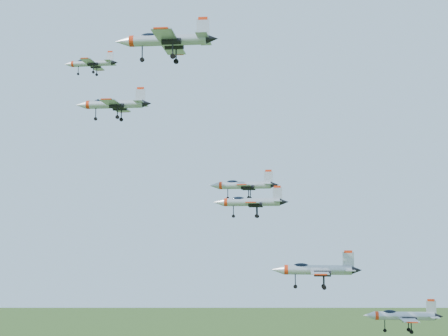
{
  "coord_description": "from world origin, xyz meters",
  "views": [
    {
      "loc": [
        11.59,
        -98.49,
        124.03
      ],
      "look_at": [
        5.73,
        -0.99,
        133.79
      ],
      "focal_mm": 50.0,
      "sensor_mm": 36.0,
      "label": 1
    }
  ],
  "objects": [
    {
      "name": "jet_lead",
      "position": [
        -20.24,
        13.62,
        155.07
      ],
      "size": [
        10.53,
        8.71,
        2.81
      ],
      "rotation": [
        0.0,
        0.0,
        -0.07
      ],
      "color": "#A8ACB4"
    },
    {
      "name": "jet_left_high",
      "position": [
        -13.14,
        2.43,
        144.95
      ],
      "size": [
        13.07,
        10.78,
        3.49
      ],
      "rotation": [
        0.0,
        0.0,
        -0.05
      ],
      "color": "#A8ACB4"
    },
    {
      "name": "jet_right_high",
      "position": [
        -0.62,
        -21.62,
        148.21
      ],
      "size": [
        13.47,
        11.1,
        3.6
      ],
      "rotation": [
        0.0,
        0.0,
        -0.04
      ],
      "color": "#A8ACB4"
    },
    {
      "name": "jet_left_low",
      "position": [
        8.38,
        9.28,
        131.82
      ],
      "size": [
        12.3,
        10.24,
        3.29
      ],
      "rotation": [
        0.0,
        0.0,
        -0.12
      ],
      "color": "#A8ACB4"
    },
    {
      "name": "jet_right_low",
      "position": [
        9.94,
        -10.44,
        128.0
      ],
      "size": [
        10.75,
        8.88,
        2.87
      ],
      "rotation": [
        0.0,
        0.0,
        -0.06
      ],
      "color": "#A8ACB4"
    },
    {
      "name": "jet_trail",
      "position": [
        19.52,
        -3.67,
        118.15
      ],
      "size": [
        13.6,
        11.23,
        3.64
      ],
      "rotation": [
        0.0,
        0.0,
        -0.05
      ],
      "color": "#A8ACB4"
    },
    {
      "name": "jet_extra",
      "position": [
        33.74,
        3.63,
        110.52
      ],
      "size": [
        12.53,
        10.32,
        3.35
      ],
      "rotation": [
        0.0,
        0.0,
        -0.04
      ],
      "color": "#A8ACB4"
    }
  ]
}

